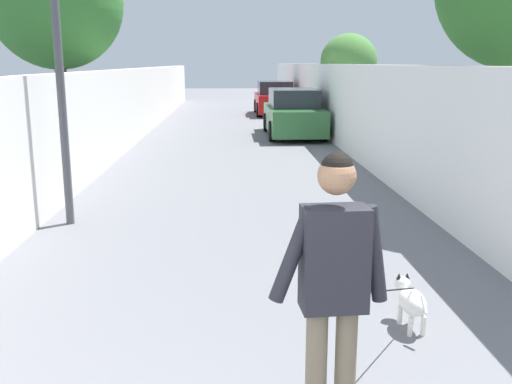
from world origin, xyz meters
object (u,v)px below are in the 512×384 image
(car_near, at_px, (293,114))
(car_far, at_px, (275,99))
(tree_right_mid, at_px, (349,62))
(dog, at_px, (411,300))
(lamp_post, at_px, (57,30))
(tree_left_near, at_px, (56,3))
(person_skateboarder, at_px, (334,279))

(car_near, distance_m, car_far, 8.03)
(tree_right_mid, bearing_deg, dog, 170.71)
(lamp_post, relative_size, car_near, 0.93)
(car_near, bearing_deg, car_far, 0.00)
(tree_right_mid, bearing_deg, tree_left_near, 125.80)
(person_skateboarder, relative_size, car_near, 0.41)
(dog, distance_m, car_near, 14.27)
(tree_left_near, relative_size, car_near, 1.22)
(person_skateboarder, xyz_separation_m, dog, (1.69, -1.03, -0.87))
(lamp_post, distance_m, person_skateboarder, 6.42)
(car_near, xyz_separation_m, car_far, (8.03, 0.00, -0.00))
(person_skateboarder, distance_m, car_far, 24.02)
(tree_left_near, xyz_separation_m, tree_right_mid, (6.00, -8.32, -1.37))
(lamp_post, xyz_separation_m, car_near, (10.53, -4.54, -2.11))
(tree_left_near, distance_m, lamp_post, 6.36)
(tree_left_near, height_order, car_far, tree_left_near)
(tree_right_mid, distance_m, person_skateboarder, 17.89)
(car_near, height_order, car_far, same)
(tree_left_near, xyz_separation_m, lamp_post, (-6.06, -1.69, -0.94))
(person_skateboarder, height_order, dog, person_skateboarder)
(lamp_post, height_order, dog, lamp_post)
(tree_left_near, height_order, tree_right_mid, tree_left_near)
(tree_left_near, distance_m, person_skateboarder, 12.68)
(dog, xyz_separation_m, car_near, (14.25, -0.49, 0.44))
(tree_right_mid, bearing_deg, lamp_post, 151.21)
(tree_right_mid, bearing_deg, person_skateboarder, 168.32)
(dog, bearing_deg, tree_right_mid, -9.29)
(lamp_post, distance_m, dog, 6.06)
(lamp_post, bearing_deg, tree_left_near, 15.58)
(car_far, bearing_deg, tree_right_mid, -162.15)
(person_skateboarder, bearing_deg, tree_left_near, 22.29)
(tree_left_near, height_order, person_skateboarder, tree_left_near)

